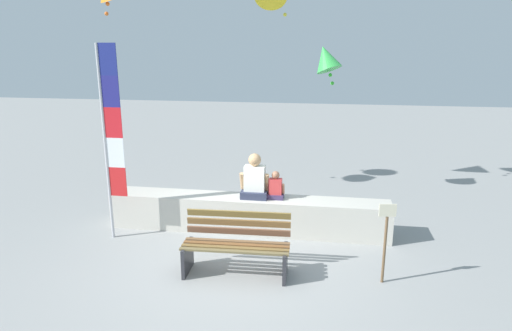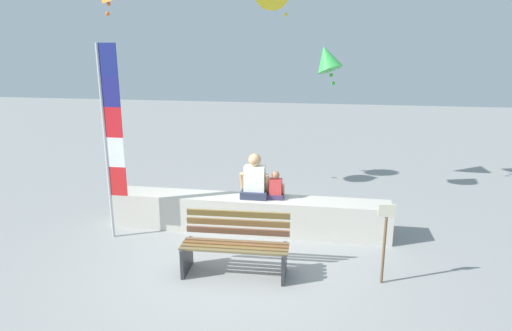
{
  "view_description": "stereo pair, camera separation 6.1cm",
  "coord_description": "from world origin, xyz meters",
  "px_view_note": "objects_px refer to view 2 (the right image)",
  "views": [
    {
      "loc": [
        1.34,
        -6.07,
        3.29
      ],
      "look_at": [
        0.16,
        1.38,
        1.24
      ],
      "focal_mm": 31.21,
      "sensor_mm": 36.0,
      "label": 1
    },
    {
      "loc": [
        1.4,
        -6.06,
        3.29
      ],
      "look_at": [
        0.16,
        1.38,
        1.24
      ],
      "focal_mm": 31.21,
      "sensor_mm": 36.0,
      "label": 2
    }
  ],
  "objects_px": {
    "park_bench": "(236,246)",
    "person_adult": "(255,180)",
    "sign_post": "(385,237)",
    "person_child": "(275,188)",
    "kite_green": "(327,58)",
    "flag_banner": "(110,132)"
  },
  "relations": [
    {
      "from": "person_adult",
      "to": "sign_post",
      "type": "distance_m",
      "value": 2.62
    },
    {
      "from": "sign_post",
      "to": "flag_banner",
      "type": "bearing_deg",
      "value": 169.12
    },
    {
      "from": "person_adult",
      "to": "kite_green",
      "type": "bearing_deg",
      "value": 62.02
    },
    {
      "from": "park_bench",
      "to": "sign_post",
      "type": "bearing_deg",
      "value": 0.76
    },
    {
      "from": "person_adult",
      "to": "sign_post",
      "type": "xyz_separation_m",
      "value": [
        2.1,
        -1.55,
        -0.25
      ]
    },
    {
      "from": "sign_post",
      "to": "park_bench",
      "type": "bearing_deg",
      "value": -179.24
    },
    {
      "from": "person_child",
      "to": "flag_banner",
      "type": "height_order",
      "value": "flag_banner"
    },
    {
      "from": "park_bench",
      "to": "kite_green",
      "type": "distance_m",
      "value": 4.73
    },
    {
      "from": "person_adult",
      "to": "kite_green",
      "type": "distance_m",
      "value": 3.23
    },
    {
      "from": "park_bench",
      "to": "person_adult",
      "type": "distance_m",
      "value": 1.67
    },
    {
      "from": "person_child",
      "to": "kite_green",
      "type": "relative_size",
      "value": 0.55
    },
    {
      "from": "person_child",
      "to": "sign_post",
      "type": "relative_size",
      "value": 0.42
    },
    {
      "from": "flag_banner",
      "to": "kite_green",
      "type": "distance_m",
      "value": 4.66
    },
    {
      "from": "park_bench",
      "to": "person_child",
      "type": "xyz_separation_m",
      "value": [
        0.39,
        1.58,
        0.42
      ]
    },
    {
      "from": "person_child",
      "to": "kite_green",
      "type": "distance_m",
      "value": 3.19
    },
    {
      "from": "person_child",
      "to": "flag_banner",
      "type": "relative_size",
      "value": 0.15
    },
    {
      "from": "park_bench",
      "to": "person_adult",
      "type": "relative_size",
      "value": 1.98
    },
    {
      "from": "person_child",
      "to": "sign_post",
      "type": "bearing_deg",
      "value": -41.83
    },
    {
      "from": "person_adult",
      "to": "person_child",
      "type": "xyz_separation_m",
      "value": [
        0.37,
        0.0,
        -0.12
      ]
    },
    {
      "from": "person_child",
      "to": "flag_banner",
      "type": "distance_m",
      "value": 2.98
    },
    {
      "from": "kite_green",
      "to": "person_child",
      "type": "bearing_deg",
      "value": -109.83
    },
    {
      "from": "flag_banner",
      "to": "person_adult",
      "type": "bearing_deg",
      "value": 16.69
    }
  ]
}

